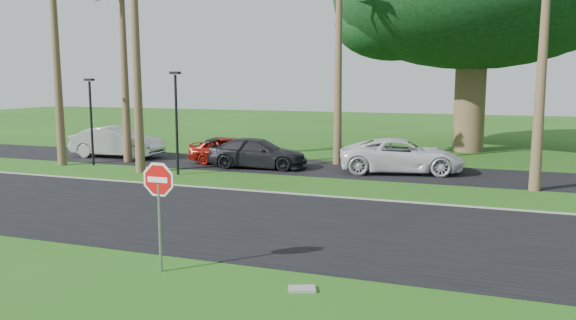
{
  "coord_description": "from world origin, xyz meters",
  "views": [
    {
      "loc": [
        7.35,
        -13.42,
        4.27
      ],
      "look_at": [
        1.42,
        2.8,
        1.8
      ],
      "focal_mm": 35.0,
      "sensor_mm": 36.0,
      "label": 1
    }
  ],
  "objects_px": {
    "stop_sign_near": "(159,194)",
    "car_red": "(230,150)",
    "car_silver": "(117,142)",
    "car_minivan": "(402,156)",
    "car_dark": "(258,154)"
  },
  "relations": [
    {
      "from": "stop_sign_near",
      "to": "car_red",
      "type": "distance_m",
      "value": 16.2
    },
    {
      "from": "car_silver",
      "to": "stop_sign_near",
      "type": "bearing_deg",
      "value": -144.81
    },
    {
      "from": "car_minivan",
      "to": "stop_sign_near",
      "type": "bearing_deg",
      "value": 156.12
    },
    {
      "from": "stop_sign_near",
      "to": "car_red",
      "type": "xyz_separation_m",
      "value": [
        -5.62,
        15.15,
        -1.05
      ]
    },
    {
      "from": "car_red",
      "to": "car_minivan",
      "type": "relative_size",
      "value": 0.75
    },
    {
      "from": "car_silver",
      "to": "car_minivan",
      "type": "height_order",
      "value": "car_silver"
    },
    {
      "from": "stop_sign_near",
      "to": "car_dark",
      "type": "height_order",
      "value": "stop_sign_near"
    },
    {
      "from": "car_silver",
      "to": "car_red",
      "type": "bearing_deg",
      "value": -95.87
    },
    {
      "from": "car_red",
      "to": "car_silver",
      "type": "bearing_deg",
      "value": 85.49
    },
    {
      "from": "stop_sign_near",
      "to": "car_minivan",
      "type": "relative_size",
      "value": 0.46
    },
    {
      "from": "stop_sign_near",
      "to": "car_minivan",
      "type": "height_order",
      "value": "stop_sign_near"
    },
    {
      "from": "car_red",
      "to": "car_minivan",
      "type": "distance_m",
      "value": 8.6
    },
    {
      "from": "car_silver",
      "to": "car_dark",
      "type": "bearing_deg",
      "value": -99.52
    },
    {
      "from": "stop_sign_near",
      "to": "car_minivan",
      "type": "distance_m",
      "value": 15.8
    },
    {
      "from": "car_silver",
      "to": "car_dark",
      "type": "distance_m",
      "value": 8.87
    }
  ]
}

